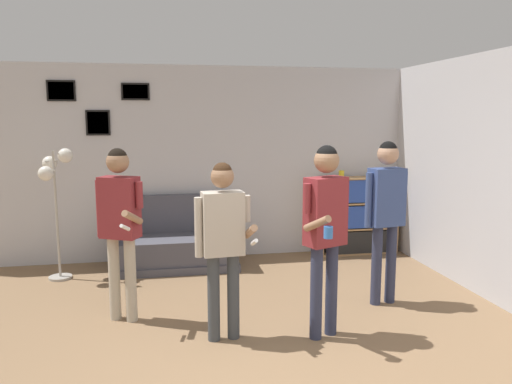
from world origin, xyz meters
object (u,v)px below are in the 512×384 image
Objects in this scene: couch at (175,244)px; drinking_cup at (341,174)px; person_watcher_holding_cup at (326,220)px; person_spectator_near_bookshelf at (386,205)px; bookshelf at (358,215)px; bottle_on_floor at (129,277)px; floor_lamp at (55,181)px; person_player_foreground_left at (120,216)px; person_player_foreground_center at (223,233)px.

couch is 16.10× the size of drinking_cup.
person_watcher_holding_cup reaches higher than couch.
person_watcher_holding_cup is at bearing -142.69° from person_spectator_near_bookshelf.
bookshelf is 4.22× the size of bottle_on_floor.
floor_lamp reaches higher than bookshelf.
bottle_on_floor is at bearing 158.77° from person_spectator_near_bookshelf.
person_watcher_holding_cup is at bearing -62.63° from couch.
person_spectator_near_bookshelf is at bearing -22.81° from floor_lamp.
person_watcher_holding_cup is 1.00× the size of person_spectator_near_bookshelf.
bottle_on_floor is at bearing 90.41° from person_player_foreground_left.
person_watcher_holding_cup reaches higher than floor_lamp.
drinking_cup is at bearing 179.90° from bookshelf.
person_player_foreground_left reaches higher than couch.
person_spectator_near_bookshelf is 3.09m from bottle_on_floor.
person_player_foreground_left is 0.97× the size of person_watcher_holding_cup.
couch is 1.73m from floor_lamp.
bookshelf is at bearing -0.10° from drinking_cup.
person_player_foreground_center is at bearing -60.18° from bottle_on_floor.
couch is 1.41× the size of bookshelf.
person_spectator_near_bookshelf is at bearing -104.18° from bookshelf.
person_player_foreground_center is (1.80, -2.08, -0.25)m from floor_lamp.
bookshelf is 0.72× the size of person_player_foreground_center.
person_player_foreground_left is at bearing 146.62° from person_player_foreground_center.
floor_lamp is (-1.43, -0.27, 0.93)m from couch.
person_player_foreground_center is 0.92× the size of person_watcher_holding_cup.
bookshelf is 2.10m from person_spectator_near_bookshelf.
couch is 1.01× the size of floor_lamp.
person_spectator_near_bookshelf is 1.99m from drinking_cup.
floor_lamp is at bearing 157.19° from person_spectator_near_bookshelf.
bookshelf is at bearing 62.35° from person_watcher_holding_cup.
bookshelf is 3.04m from person_watcher_holding_cup.
person_watcher_holding_cup is 1.12m from person_spectator_near_bookshelf.
bookshelf reaches higher than couch.
person_player_foreground_left is (-0.56, -1.74, 0.75)m from couch.
floor_lamp reaches higher than couch.
couch is at bearing -175.41° from drinking_cup.
floor_lamp is (-4.10, -0.46, 0.67)m from bookshelf.
person_spectator_near_bookshelf is at bearing 17.56° from person_player_foreground_center.
person_watcher_holding_cup is at bearing -43.43° from bottle_on_floor.
couch is 2.91m from person_spectator_near_bookshelf.
person_player_foreground_left is 0.98× the size of person_spectator_near_bookshelf.
bookshelf is at bearing 75.82° from person_spectator_near_bookshelf.
couch is at bearing 117.37° from person_watcher_holding_cup.
bottle_on_floor is at bearing -164.21° from bookshelf.
person_player_foreground_center is at bearing -49.11° from floor_lamp.
drinking_cup is (2.39, 0.19, 0.88)m from couch.
person_player_foreground_center reaches higher than drinking_cup.
person_player_foreground_left reaches higher than person_player_foreground_center.
bottle_on_floor is at bearing 136.57° from person_watcher_holding_cup.
bottle_on_floor is (-0.56, -0.72, -0.20)m from couch.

